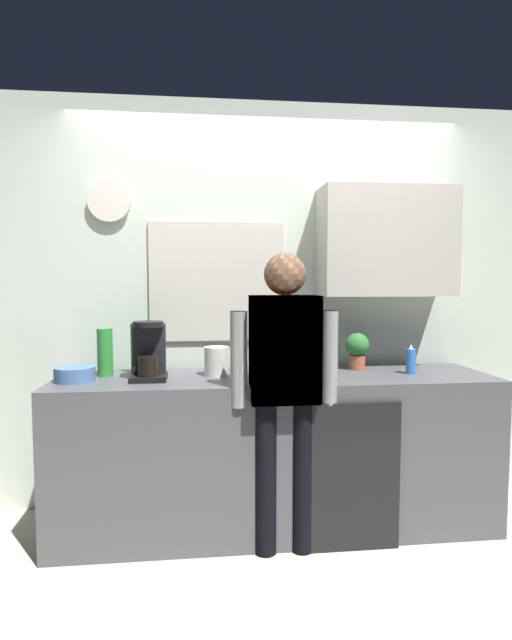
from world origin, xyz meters
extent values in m
plane|color=beige|center=(0.00, 0.00, 0.00)|extent=(8.00, 8.00, 0.00)
cube|color=#4C4C51|center=(0.00, 0.30, 0.45)|extent=(2.54, 0.64, 0.90)
cube|color=black|center=(0.35, -0.03, 0.41)|extent=(0.56, 0.02, 0.81)
cube|color=silver|center=(0.00, 0.73, 1.30)|extent=(4.14, 0.10, 2.60)
cube|color=beige|center=(-0.33, 0.67, 1.45)|extent=(0.86, 0.02, 0.76)
cube|color=#8CA5C6|center=(-0.33, 0.67, 1.45)|extent=(0.80, 0.02, 0.70)
cube|color=#B7B2A8|center=(0.74, 0.52, 1.70)|extent=(0.84, 0.32, 0.68)
cylinder|color=silver|center=(-0.99, 0.66, 1.95)|extent=(0.26, 0.03, 0.26)
cube|color=black|center=(-0.73, 0.25, 0.92)|extent=(0.20, 0.20, 0.03)
cube|color=black|center=(-0.73, 0.31, 1.07)|extent=(0.18, 0.08, 0.28)
cylinder|color=black|center=(-0.73, 0.22, 0.99)|extent=(0.11, 0.11, 0.11)
cylinder|color=black|center=(-0.73, 0.25, 1.22)|extent=(0.17, 0.17, 0.03)
cylinder|color=#2D8C33|center=(-0.99, 0.41, 1.04)|extent=(0.09, 0.09, 0.28)
cylinder|color=olive|center=(0.12, 0.35, 1.03)|extent=(0.06, 0.06, 0.25)
cylinder|color=#195923|center=(-0.82, 0.49, 1.05)|extent=(0.07, 0.07, 0.30)
cylinder|color=yellow|center=(0.10, 0.48, 0.94)|extent=(0.07, 0.07, 0.08)
cylinder|color=#4C72A5|center=(-1.13, 0.27, 0.94)|extent=(0.22, 0.22, 0.08)
cylinder|color=#9E5638|center=(0.54, 0.46, 0.95)|extent=(0.10, 0.10, 0.09)
sphere|color=#2D7233|center=(0.54, 0.46, 1.06)|extent=(0.15, 0.15, 0.15)
cylinder|color=blue|center=(0.81, 0.28, 0.98)|extent=(0.06, 0.06, 0.15)
cone|color=white|center=(0.81, 0.28, 1.07)|extent=(0.02, 0.02, 0.03)
cylinder|color=silver|center=(-0.35, 0.35, 0.99)|extent=(0.14, 0.14, 0.17)
cylinder|color=brown|center=(-0.10, 0.00, 0.41)|extent=(0.12, 0.12, 0.82)
cylinder|color=brown|center=(0.10, 0.00, 0.41)|extent=(0.12, 0.12, 0.82)
cube|color=silver|center=(0.00, 0.00, 1.10)|extent=(0.36, 0.20, 0.56)
sphere|color=#D8AD8C|center=(0.00, 0.00, 1.49)|extent=(0.22, 0.22, 0.22)
cylinder|color=silver|center=(-0.24, 0.00, 1.05)|extent=(0.09, 0.09, 0.50)
cylinder|color=silver|center=(0.24, 0.00, 1.05)|extent=(0.09, 0.09, 0.50)
cylinder|color=black|center=(-0.10, 0.00, 0.41)|extent=(0.12, 0.12, 0.82)
cylinder|color=black|center=(0.10, 0.00, 0.41)|extent=(0.12, 0.12, 0.82)
cube|color=white|center=(0.00, 0.00, 1.10)|extent=(0.36, 0.20, 0.56)
sphere|color=#A57A59|center=(0.00, 0.00, 1.49)|extent=(0.22, 0.22, 0.22)
cylinder|color=white|center=(-0.24, 0.00, 1.05)|extent=(0.09, 0.09, 0.50)
cylinder|color=white|center=(0.24, 0.00, 1.05)|extent=(0.09, 0.09, 0.50)
camera|label=1|loc=(-0.44, -2.58, 1.45)|focal=28.32mm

